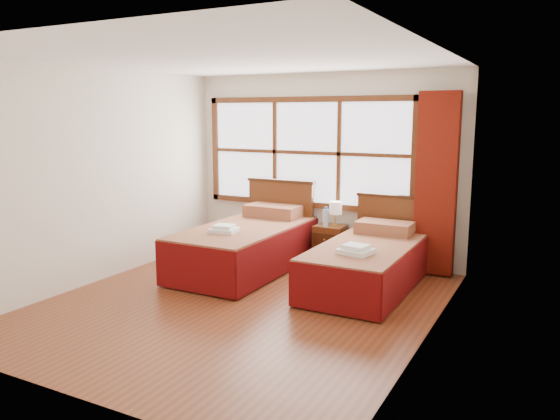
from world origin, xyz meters
The scene contains 15 objects.
floor centered at (0.00, 0.00, 0.00)m, with size 4.50×4.50×0.00m, color brown.
ceiling centered at (0.00, 0.00, 2.60)m, with size 4.50×4.50×0.00m, color white.
wall_back centered at (0.00, 2.25, 1.30)m, with size 4.00×4.00×0.00m, color silver.
wall_left centered at (-2.00, 0.00, 1.30)m, with size 4.50×4.50×0.00m, color silver.
wall_right centered at (2.00, 0.00, 1.30)m, with size 4.50×4.50×0.00m, color silver.
window centered at (-0.25, 2.21, 1.50)m, with size 3.16×0.06×1.56m.
curtain centered at (1.60, 2.11, 1.17)m, with size 0.50×0.16×2.30m, color maroon.
bed_left centered at (-0.63, 1.20, 0.34)m, with size 1.13×2.20×1.10m.
bed_right centered at (1.04, 1.20, 0.30)m, with size 1.03×2.05×0.99m.
nightstand centered at (0.22, 1.99, 0.27)m, with size 0.40×0.40×0.53m.
towels_left centered at (-0.68, 0.73, 0.63)m, with size 0.36×0.33×0.09m.
towels_right centered at (1.06, 0.70, 0.58)m, with size 0.39×0.36×0.10m.
lamp centered at (0.29, 2.02, 0.77)m, with size 0.17×0.17×0.33m.
bottle_near centered at (0.17, 1.93, 0.65)m, with size 0.07×0.07×0.26m.
bottle_far centered at (0.18, 1.94, 0.65)m, with size 0.07×0.07×0.27m.
Camera 1 is at (3.03, -4.81, 2.04)m, focal length 35.00 mm.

